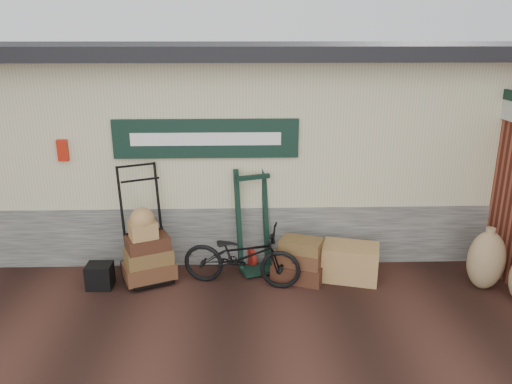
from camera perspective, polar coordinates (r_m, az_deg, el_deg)
ground at (r=6.81m, az=-3.19°, el=-11.87°), size 80.00×80.00×0.00m
station_building at (r=8.84m, az=-3.01°, el=6.30°), size 14.40×4.10×3.20m
porter_trolley at (r=7.14m, az=-12.75°, el=-3.47°), size 1.01×0.91×1.67m
green_barrow at (r=7.24m, az=-0.28°, el=-3.36°), size 0.67×0.62×1.52m
suitcase_stack at (r=7.14m, az=4.88°, el=-7.64°), size 0.82×0.67×0.63m
wicker_hamper at (r=7.29m, az=10.71°, el=-7.87°), size 0.88×0.70×0.51m
black_trunk at (r=7.29m, az=-17.41°, el=-9.13°), size 0.35×0.30×0.34m
bicycle at (r=6.91m, az=-1.68°, el=-6.94°), size 0.91×1.74×0.96m
burlap_sack_left at (r=7.52m, az=24.82°, el=-7.08°), size 0.60×0.53×0.83m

